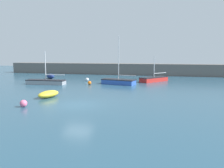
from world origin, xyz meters
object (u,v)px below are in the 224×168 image
(sailboat_tall_mast, at_px, (119,81))
(rowboat_blue_near, at_px, (49,94))
(mooring_buoy_white, at_px, (87,79))
(mooring_buoy_orange, at_px, (89,83))
(sailboat_short_mast, at_px, (46,82))
(mooring_buoy_pink, at_px, (23,103))
(dinghy_near_pier, at_px, (51,76))
(sailboat_twin_hulled, at_px, (154,79))

(sailboat_tall_mast, relative_size, rowboat_blue_near, 2.52)
(mooring_buoy_white, bearing_deg, mooring_buoy_orange, -65.45)
(sailboat_tall_mast, relative_size, mooring_buoy_orange, 13.04)
(sailboat_tall_mast, distance_m, sailboat_short_mast, 10.86)
(mooring_buoy_pink, bearing_deg, sailboat_short_mast, 113.19)
(sailboat_short_mast, relative_size, mooring_buoy_white, 10.56)
(dinghy_near_pier, bearing_deg, sailboat_short_mast, -28.38)
(mooring_buoy_white, bearing_deg, dinghy_near_pier, 164.15)
(rowboat_blue_near, xyz_separation_m, mooring_buoy_orange, (0.82, 10.26, -0.08))
(sailboat_twin_hulled, bearing_deg, mooring_buoy_pink, 12.24)
(sailboat_tall_mast, relative_size, mooring_buoy_white, 12.58)
(sailboat_short_mast, bearing_deg, mooring_buoy_white, -134.84)
(sailboat_tall_mast, bearing_deg, mooring_buoy_white, -10.51)
(rowboat_blue_near, bearing_deg, sailboat_twin_hulled, 164.49)
(sailboat_tall_mast, height_order, mooring_buoy_white, sailboat_tall_mast)
(sailboat_tall_mast, bearing_deg, mooring_buoy_pink, 86.14)
(mooring_buoy_pink, relative_size, mooring_buoy_white, 1.06)
(sailboat_tall_mast, height_order, dinghy_near_pier, sailboat_tall_mast)
(sailboat_tall_mast, xyz_separation_m, mooring_buoy_orange, (-4.08, -1.46, -0.15))
(sailboat_twin_hulled, distance_m, mooring_buoy_white, 11.09)
(sailboat_twin_hulled, bearing_deg, mooring_buoy_white, -41.31)
(rowboat_blue_near, height_order, sailboat_twin_hulled, sailboat_twin_hulled)
(sailboat_tall_mast, xyz_separation_m, mooring_buoy_white, (-5.91, 2.56, -0.14))
(rowboat_blue_near, distance_m, mooring_buoy_white, 14.32)
(dinghy_near_pier, bearing_deg, mooring_buoy_orange, 4.46)
(mooring_buoy_white, bearing_deg, rowboat_blue_near, -85.94)
(sailboat_tall_mast, bearing_deg, sailboat_short_mast, 26.55)
(sailboat_short_mast, distance_m, mooring_buoy_pink, 14.60)
(mooring_buoy_pink, bearing_deg, dinghy_near_pier, 113.69)
(dinghy_near_pier, distance_m, mooring_buoy_orange, 11.70)
(rowboat_blue_near, height_order, mooring_buoy_white, rowboat_blue_near)
(dinghy_near_pier, height_order, mooring_buoy_pink, dinghy_near_pier)
(mooring_buoy_pink, height_order, mooring_buoy_orange, mooring_buoy_pink)
(dinghy_near_pier, height_order, mooring_buoy_white, dinghy_near_pier)
(rowboat_blue_near, relative_size, sailboat_short_mast, 0.47)
(sailboat_tall_mast, height_order, mooring_buoy_pink, sailboat_tall_mast)
(mooring_buoy_white, relative_size, mooring_buoy_orange, 1.04)
(mooring_buoy_pink, relative_size, mooring_buoy_orange, 1.09)
(dinghy_near_pier, bearing_deg, rowboat_blue_near, -24.35)
(sailboat_short_mast, bearing_deg, dinghy_near_pier, -68.10)
(sailboat_short_mast, xyz_separation_m, mooring_buoy_white, (4.64, 5.12, -0.10))
(rowboat_blue_near, relative_size, dinghy_near_pier, 1.17)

